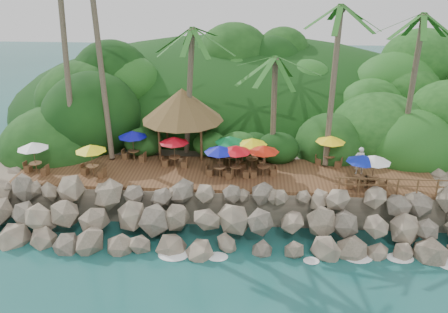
{
  "coord_description": "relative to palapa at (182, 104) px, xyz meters",
  "views": [
    {
      "loc": [
        1.84,
        -21.27,
        14.76
      ],
      "look_at": [
        0.0,
        6.0,
        3.4
      ],
      "focal_mm": 37.98,
      "sensor_mm": 36.0,
      "label": 1
    }
  ],
  "objects": [
    {
      "name": "seawall",
      "position": [
        3.02,
        -7.17,
        -4.64
      ],
      "size": [
        29.0,
        4.0,
        2.3
      ],
      "primitive_type": null,
      "color": "gray",
      "rests_on": "ground"
    },
    {
      "name": "land_base",
      "position": [
        3.02,
        6.83,
        -4.74
      ],
      "size": [
        32.0,
        25.2,
        2.1
      ],
      "primitive_type": "cube",
      "color": "gray",
      "rests_on": "ground"
    },
    {
      "name": "terrace",
      "position": [
        3.02,
        -3.17,
        -3.59
      ],
      "size": [
        26.0,
        5.0,
        0.2
      ],
      "primitive_type": "cube",
      "color": "brown",
      "rests_on": "land_base"
    },
    {
      "name": "railing",
      "position": [
        13.7,
        -5.52,
        -2.88
      ],
      "size": [
        8.3,
        0.1,
        1.0
      ],
      "color": "brown",
      "rests_on": "terrace"
    },
    {
      "name": "jungle_hill",
      "position": [
        3.02,
        14.33,
        -5.79
      ],
      "size": [
        44.8,
        28.0,
        15.4
      ],
      "primitive_type": "ellipsoid",
      "color": "#143811",
      "rests_on": "ground"
    },
    {
      "name": "foam_line",
      "position": [
        3.02,
        -8.87,
        -5.76
      ],
      "size": [
        25.2,
        0.8,
        0.06
      ],
      "color": "white",
      "rests_on": "ground"
    },
    {
      "name": "waiter",
      "position": [
        11.49,
        -2.8,
        -2.59
      ],
      "size": [
        0.67,
        0.45,
        1.81
      ],
      "primitive_type": "imported",
      "rotation": [
        0.0,
        0.0,
        3.17
      ],
      "color": "silver",
      "rests_on": "terrace"
    },
    {
      "name": "ground",
      "position": [
        3.02,
        -9.17,
        -5.79
      ],
      "size": [
        140.0,
        140.0,
        0.0
      ],
      "primitive_type": "plane",
      "color": "#19514F",
      "rests_on": "ground"
    },
    {
      "name": "jungle_foliage",
      "position": [
        3.02,
        5.83,
        -5.79
      ],
      "size": [
        44.0,
        16.0,
        12.0
      ],
      "primitive_type": null,
      "color": "#143811",
      "rests_on": "ground"
    },
    {
      "name": "dining_clusters",
      "position": [
        2.98,
        -3.27,
        -1.76
      ],
      "size": [
        22.55,
        5.13,
        2.09
      ],
      "color": "brown",
      "rests_on": "terrace"
    },
    {
      "name": "palapa",
      "position": [
        0.0,
        0.0,
        0.0
      ],
      "size": [
        5.58,
        5.58,
        4.6
      ],
      "color": "brown",
      "rests_on": "ground"
    },
    {
      "name": "palms",
      "position": [
        3.13,
        -0.51,
        6.43
      ],
      "size": [
        28.25,
        6.91,
        13.77
      ],
      "color": "brown",
      "rests_on": "ground"
    }
  ]
}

